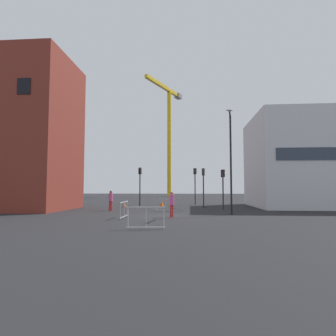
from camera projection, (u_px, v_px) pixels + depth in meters
The scene contains 17 objects.
ground at pixel (162, 216), 20.18m from camera, with size 160.00×160.00×0.00m, color black.
brick_building at pixel (14, 134), 26.69m from camera, with size 10.43×7.77×13.85m.
office_block at pixel (308, 162), 30.24m from camera, with size 11.36×10.51×9.42m.
construction_crane at pixel (169, 126), 65.58m from camera, with size 7.11×14.52×24.87m.
streetlamp_tall at pixel (231, 154), 21.13m from camera, with size 0.60×2.11×7.39m.
traffic_light_corner at pixel (195, 180), 33.67m from camera, with size 0.37×0.37×4.27m.
traffic_light_verge at pixel (203, 181), 28.39m from camera, with size 0.31×0.39×3.90m.
traffic_light_median at pixel (140, 180), 31.12m from camera, with size 0.31×0.39×4.16m.
traffic_light_far at pixel (223, 182), 26.71m from camera, with size 0.38×0.36×3.67m.
pedestrian_walking at pixel (111, 199), 25.10m from camera, with size 0.34×0.34×1.74m.
pedestrian_waiting at pixel (172, 202), 19.49m from camera, with size 0.34×0.34×1.75m.
safety_barrier_right_run at pixel (169, 205), 24.30m from camera, with size 2.58×0.27×1.08m.
safety_barrier_rear at pixel (124, 210), 18.87m from camera, with size 0.09×2.28×1.08m.
safety_barrier_front at pixel (146, 218), 13.76m from camera, with size 1.88×0.28×1.08m.
traffic_cone_orange at pixel (124, 205), 29.82m from camera, with size 0.46×0.46×0.46m.
traffic_cone_on_verge at pixel (162, 204), 30.57m from camera, with size 0.60×0.60×0.61m.
traffic_cone_striped at pixel (172, 206), 27.87m from camera, with size 0.55×0.55×0.55m.
Camera 1 is at (2.04, -20.26, 1.97)m, focal length 30.92 mm.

